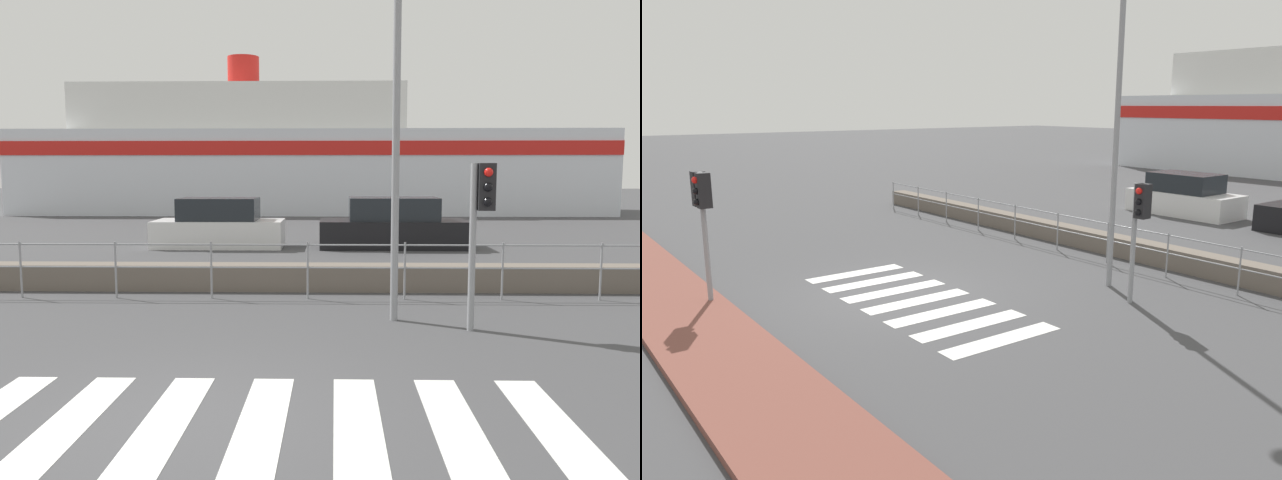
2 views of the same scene
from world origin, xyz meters
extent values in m
plane|color=#424244|center=(0.00, 0.00, 0.00)|extent=(160.00, 160.00, 0.00)
cube|color=brown|center=(0.00, -4.10, 0.06)|extent=(24.00, 1.80, 0.12)
cube|color=silver|center=(-2.00, 0.00, 0.00)|extent=(0.45, 2.40, 0.01)
cube|color=silver|center=(-1.10, 0.00, 0.00)|extent=(0.45, 2.40, 0.01)
cube|color=silver|center=(-0.20, 0.00, 0.00)|extent=(0.45, 2.40, 0.01)
cube|color=silver|center=(0.70, 0.00, 0.00)|extent=(0.45, 2.40, 0.01)
cube|color=silver|center=(1.60, 0.00, 0.00)|extent=(0.45, 2.40, 0.01)
cube|color=silver|center=(2.50, 0.00, 0.00)|extent=(0.45, 2.40, 0.01)
cube|color=silver|center=(3.40, 0.00, 0.00)|extent=(0.45, 2.40, 0.01)
cube|color=#6B6056|center=(0.00, 6.55, 0.26)|extent=(21.73, 0.55, 0.51)
cylinder|color=gray|center=(0.00, 5.68, 1.00)|extent=(19.56, 0.03, 0.03)
cylinder|color=gray|center=(0.00, 5.68, 0.58)|extent=(19.56, 0.03, 0.03)
cylinder|color=gray|center=(-9.78, 5.68, 0.53)|extent=(0.04, 0.04, 1.06)
cylinder|color=gray|center=(-8.00, 5.68, 0.53)|extent=(0.04, 0.04, 1.06)
cylinder|color=gray|center=(-6.22, 5.68, 0.53)|extent=(0.04, 0.04, 1.06)
cylinder|color=gray|center=(-4.45, 5.68, 0.53)|extent=(0.04, 0.04, 1.06)
cylinder|color=gray|center=(-2.67, 5.68, 0.53)|extent=(0.04, 0.04, 1.06)
cylinder|color=gray|center=(-0.89, 5.68, 0.53)|extent=(0.04, 0.04, 1.06)
cylinder|color=gray|center=(0.89, 5.68, 0.53)|extent=(0.04, 0.04, 1.06)
cylinder|color=gray|center=(2.67, 5.68, 0.53)|extent=(0.04, 0.04, 1.06)
cylinder|color=gray|center=(4.45, 5.68, 0.53)|extent=(0.04, 0.04, 1.06)
cylinder|color=gray|center=(-1.56, -3.47, 1.35)|extent=(0.10, 0.10, 2.69)
cube|color=black|center=(-1.73, -3.47, 2.35)|extent=(0.24, 0.24, 0.68)
sphere|color=red|center=(-1.73, -3.33, 2.57)|extent=(0.13, 0.13, 0.13)
sphere|color=black|center=(-1.73, -3.33, 2.35)|extent=(0.13, 0.13, 0.13)
sphere|color=black|center=(-1.73, -3.33, 2.14)|extent=(0.13, 0.13, 0.13)
cube|color=black|center=(-1.39, -3.47, 2.35)|extent=(0.24, 0.24, 0.68)
sphere|color=red|center=(-1.39, -3.61, 2.57)|extent=(0.13, 0.13, 0.13)
sphere|color=black|center=(-1.39, -3.61, 2.35)|extent=(0.13, 0.13, 0.13)
sphere|color=black|center=(-1.39, -3.61, 2.14)|extent=(0.13, 0.13, 0.13)
cylinder|color=gray|center=(3.39, 3.44, 1.23)|extent=(0.10, 0.10, 2.46)
cube|color=black|center=(3.56, 3.44, 2.12)|extent=(0.24, 0.24, 0.68)
sphere|color=red|center=(3.56, 3.30, 2.33)|extent=(0.13, 0.13, 0.13)
sphere|color=black|center=(3.56, 3.30, 2.12)|extent=(0.13, 0.13, 0.13)
sphere|color=black|center=(3.56, 3.30, 1.91)|extent=(0.13, 0.13, 0.13)
cylinder|color=gray|center=(2.32, 4.06, 3.49)|extent=(0.12, 0.12, 6.98)
cube|color=silver|center=(-2.20, 13.58, 0.42)|extent=(3.96, 1.77, 0.84)
cube|color=#1E2328|center=(-2.20, 13.58, 1.18)|extent=(2.38, 1.56, 0.69)
camera|label=1|loc=(1.38, -5.62, 2.34)|focal=35.00mm
camera|label=2|loc=(11.09, -6.62, 3.96)|focal=35.00mm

